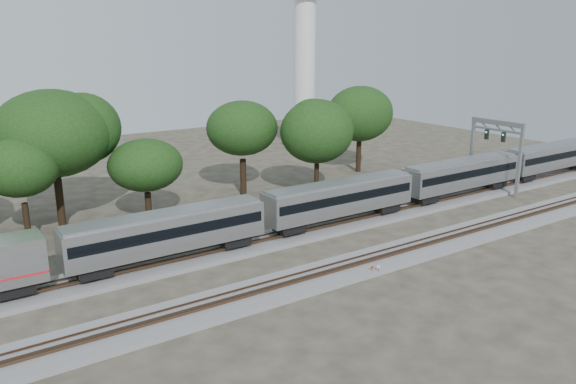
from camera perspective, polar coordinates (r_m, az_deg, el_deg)
name	(u,v)px	position (r m, az deg, el deg)	size (l,w,h in m)	color
ground	(271,269)	(51.08, -1.74, -7.87)	(160.00, 160.00, 0.00)	#383328
track_far	(239,247)	(55.81, -5.03, -5.63)	(160.00, 5.00, 0.73)	slate
track_near	(296,283)	(47.94, 0.84, -9.22)	(160.00, 5.00, 0.73)	slate
train	(341,197)	(61.68, 5.44, -0.48)	(96.54, 3.34, 4.92)	#B8BBBF
switch_stand_red	(372,269)	(50.28, 8.55, -7.75)	(0.27, 0.08, 0.87)	#512D19
switch_stand_white	(378,269)	(50.23, 9.17, -7.71)	(0.31, 0.10, 0.98)	#512D19
switch_lever	(356,278)	(49.29, 6.95, -8.69)	(0.50, 0.30, 0.30)	#512D19
signal_gantry	(496,140)	(79.79, 20.37, 4.98)	(0.68, 7.99, 9.72)	gray
tree_2	(20,167)	(60.87, -25.58, 2.27)	(8.08, 8.08, 11.40)	black
tree_3	(52,133)	(64.64, -22.82, 5.50)	(10.59, 10.59, 14.93)	black
tree_4	(146,165)	(63.14, -14.26, 2.65)	(6.91, 6.91, 9.74)	black
tree_5	(242,128)	(73.33, -4.68, 6.47)	(9.03, 9.03, 12.73)	black
tree_6	(317,131)	(71.86, 2.98, 6.16)	(8.84, 8.84, 12.46)	black
tree_7	(360,114)	(86.85, 7.32, 7.88)	(9.18, 9.18, 12.95)	black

